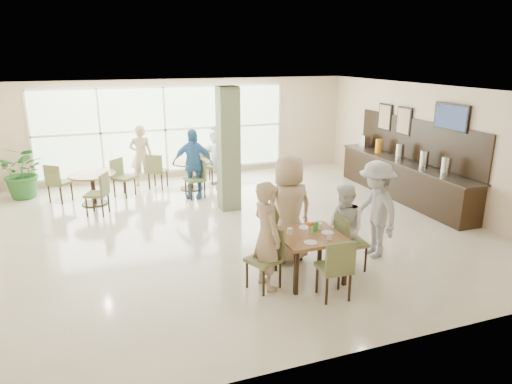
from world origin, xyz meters
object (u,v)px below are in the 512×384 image
object	(u,v)px
round_table_right	(191,169)
buffet_counter	(403,176)
teen_standing	(376,209)
adult_standing	(141,156)
potted_plant	(24,172)
main_table	(310,240)
teen_left	(267,236)
teen_far	(289,209)
teen_right	(345,228)
adult_b	(218,156)
adult_a	(193,164)
round_table_left	(92,181)

from	to	relation	value
round_table_right	buffet_counter	xyz separation A→B (m)	(4.79, -2.58, -0.00)
teen_standing	adult_standing	world-z (taller)	teen_standing
buffet_counter	potted_plant	size ratio (longest dim) A/B	3.55
main_table	adult_standing	xyz separation A→B (m)	(-1.89, 6.42, 0.18)
teen_left	round_table_right	bearing A→B (deg)	-8.52
round_table_right	teen_standing	bearing A→B (deg)	-67.55
teen_far	adult_standing	world-z (taller)	teen_far
teen_far	teen_right	bearing A→B (deg)	132.43
round_table_right	adult_standing	xyz separation A→B (m)	(-1.19, 0.77, 0.28)
teen_right	teen_standing	world-z (taller)	teen_standing
buffet_counter	adult_b	distance (m)	4.80
main_table	adult_b	distance (m)	5.66
round_table_right	teen_far	xyz separation A→B (m)	(0.65, -4.91, 0.38)
potted_plant	adult_standing	size ratio (longest dim) A/B	0.79
round_table_right	main_table	bearing A→B (deg)	-82.94
main_table	teen_right	bearing A→B (deg)	8.60
main_table	adult_a	bearing A→B (deg)	99.33
main_table	adult_standing	world-z (taller)	adult_standing
round_table_right	buffet_counter	bearing A→B (deg)	-28.34
main_table	adult_a	xyz separation A→B (m)	(-0.80, 4.88, 0.20)
adult_b	adult_standing	world-z (taller)	adult_b
potted_plant	teen_left	bearing A→B (deg)	-57.51
round_table_left	teen_left	world-z (taller)	teen_left
round_table_right	adult_standing	size ratio (longest dim) A/B	0.61
teen_left	potted_plant	bearing A→B (deg)	24.38
round_table_left	adult_b	world-z (taller)	adult_b
teen_right	buffet_counter	bearing A→B (deg)	126.63
teen_left	teen_standing	bearing A→B (deg)	-86.80
buffet_counter	teen_standing	size ratio (longest dim) A/B	2.72
teen_left	adult_b	xyz separation A→B (m)	(0.81, 5.70, -0.00)
main_table	potted_plant	xyz separation A→B (m)	(-4.77, 6.28, 0.00)
teen_standing	teen_left	bearing A→B (deg)	-77.30
teen_left	adult_standing	bearing A→B (deg)	1.96
teen_left	round_table_left	bearing A→B (deg)	16.96
teen_right	adult_standing	xyz separation A→B (m)	(-2.57, 6.32, 0.11)
teen_standing	teen_right	bearing A→B (deg)	-67.79
adult_standing	teen_far	bearing A→B (deg)	113.69
teen_far	adult_a	world-z (taller)	teen_far
adult_a	potted_plant	bearing A→B (deg)	-175.71
teen_right	adult_standing	size ratio (longest dim) A/B	0.87
round_table_left	buffet_counter	world-z (taller)	buffet_counter
teen_standing	adult_standing	xyz separation A→B (m)	(-3.36, 6.02, -0.03)
round_table_right	adult_standing	bearing A→B (deg)	147.03
main_table	teen_right	size ratio (longest dim) A/B	0.67
round_table_right	teen_left	xyz separation A→B (m)	(-0.04, -5.69, 0.29)
teen_right	teen_left	bearing A→B (deg)	-88.63
buffet_counter	teen_left	bearing A→B (deg)	-147.26
teen_left	teen_far	distance (m)	1.04
round_table_left	teen_left	distance (m)	5.75
potted_plant	teen_far	world-z (taller)	teen_far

